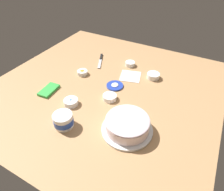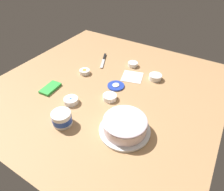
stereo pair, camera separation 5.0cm
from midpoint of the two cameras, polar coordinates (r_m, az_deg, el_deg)
name	(u,v)px [view 2 (the right image)]	position (r m, az deg, el deg)	size (l,w,h in m)	color
ground_plane	(107,87)	(1.40, -0.51, 2.61)	(1.54, 1.54, 0.00)	tan
frosted_cake	(125,125)	(1.08, 5.13, -8.61)	(0.28, 0.28, 0.10)	white
frosting_tub	(62,118)	(1.14, -13.13, -6.44)	(0.11, 0.11, 0.08)	white
frosting_tub_lid	(116,86)	(1.40, 2.17, 2.84)	(0.12, 0.12, 0.02)	#233DAD
spreading_knife	(104,59)	(1.72, -1.56, 10.43)	(0.22, 0.12, 0.01)	silver
sprinkle_bowl_rainbow	(155,77)	(1.51, 13.39, 5.29)	(0.09, 0.09, 0.04)	white
sprinkle_bowl_yellow	(110,97)	(1.29, 0.48, -0.43)	(0.09, 0.09, 0.03)	white
sprinkle_bowl_orange	(85,71)	(1.55, -7.02, 6.91)	(0.08, 0.08, 0.03)	white
sprinkle_bowl_green	(133,64)	(1.64, 6.96, 9.00)	(0.08, 0.08, 0.03)	white
sprinkle_bowl_blue	(71,100)	(1.28, -10.71, -1.41)	(0.09, 0.09, 0.04)	white
candy_box_lower	(50,88)	(1.43, -16.48, 2.06)	(0.15, 0.08, 0.02)	green
paper_napkin	(132,77)	(1.51, 6.87, 5.45)	(0.15, 0.15, 0.01)	white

